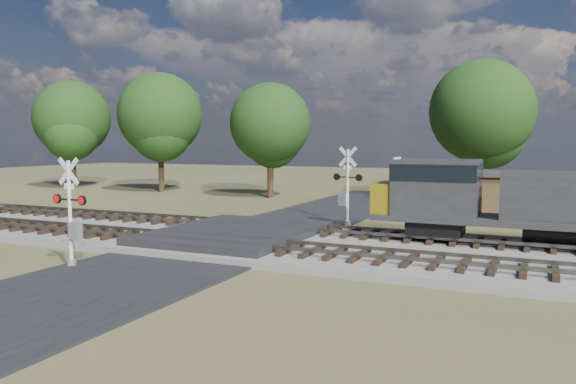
% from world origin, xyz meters
% --- Properties ---
extents(ground, '(160.00, 160.00, 0.00)m').
position_xyz_m(ground, '(0.00, 0.00, 0.00)').
color(ground, '#424524').
rests_on(ground, ground).
extents(ballast_bed, '(140.00, 10.00, 0.30)m').
position_xyz_m(ballast_bed, '(10.00, 0.50, 0.15)').
color(ballast_bed, gray).
rests_on(ballast_bed, ground).
extents(road, '(7.00, 60.00, 0.08)m').
position_xyz_m(road, '(0.00, 0.00, 0.04)').
color(road, black).
rests_on(road, ground).
extents(crossing_panel, '(7.00, 9.00, 0.62)m').
position_xyz_m(crossing_panel, '(0.00, 0.50, 0.32)').
color(crossing_panel, '#262628').
rests_on(crossing_panel, ground).
extents(track_near, '(140.00, 2.60, 0.33)m').
position_xyz_m(track_near, '(3.12, -2.00, 0.41)').
color(track_near, black).
rests_on(track_near, ballast_bed).
extents(track_far, '(140.00, 2.60, 0.33)m').
position_xyz_m(track_far, '(3.12, 3.00, 0.41)').
color(track_far, black).
rests_on(track_far, ballast_bed).
extents(crossing_signal_near, '(1.72, 0.37, 4.26)m').
position_xyz_m(crossing_signal_near, '(-2.97, -7.04, 1.77)').
color(crossing_signal_near, silver).
rests_on(crossing_signal_near, ground).
extents(crossing_signal_far, '(1.84, 0.50, 4.59)m').
position_xyz_m(crossing_signal_far, '(3.25, 7.48, 1.91)').
color(crossing_signal_far, silver).
rests_on(crossing_signal_far, ground).
extents(equipment_shed, '(4.81, 4.81, 3.04)m').
position_xyz_m(equipment_shed, '(9.82, 12.71, 1.54)').
color(equipment_shed, '#4E3A21').
rests_on(equipment_shed, ground).
extents(treeline, '(83.21, 11.07, 11.53)m').
position_xyz_m(treeline, '(3.77, 20.69, 6.97)').
color(treeline, black).
rests_on(treeline, ground).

